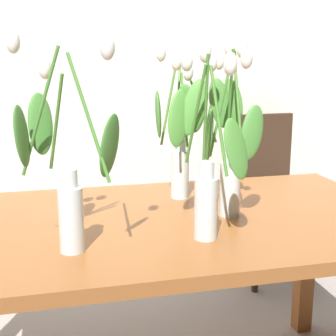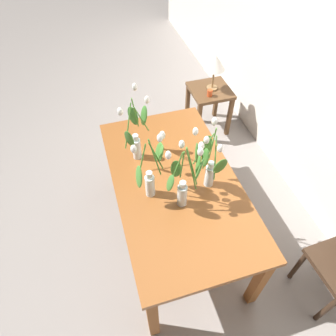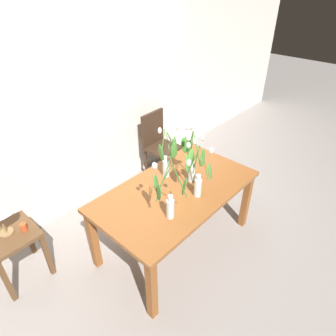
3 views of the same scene
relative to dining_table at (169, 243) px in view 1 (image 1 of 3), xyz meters
The scene contains 7 objects.
room_wall_rear 1.53m from the dining_table, 90.00° to the left, with size 9.00×0.10×2.70m, color silver.
dining_table is the anchor object (origin of this frame).
tulip_vase_0 0.38m from the dining_table, ahead, with size 0.18×0.26×0.58m.
tulip_vase_1 0.39m from the dining_table, 62.51° to the left, with size 0.26×0.19×0.56m.
tulip_vase_2 0.37m from the dining_table, 73.26° to the right, with size 0.21×0.23×0.56m.
tulip_vase_3 0.50m from the dining_table, 148.29° to the right, with size 0.29×0.25×0.59m.
dining_chair 1.35m from the dining_table, 51.29° to the left, with size 0.42×0.42×0.93m.
Camera 1 is at (-0.37, -1.50, 1.26)m, focal length 52.42 mm.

